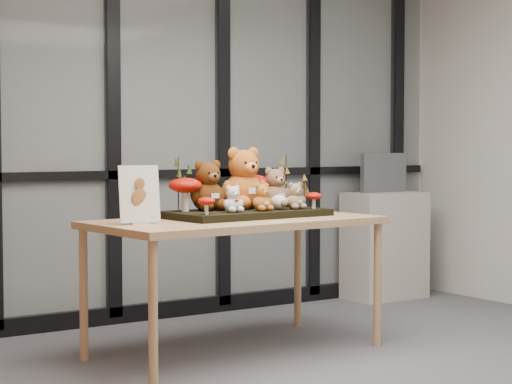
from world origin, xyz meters
TOP-DOWN VIEW (x-y plane):
  - room_shell at (0.00, 0.00)m, footprint 5.00×5.00m
  - glass_partition at (-0.00, 2.47)m, footprint 4.90×0.06m
  - display_table at (-0.22, 1.23)m, footprint 1.80×1.00m
  - diorama_tray at (-0.10, 1.31)m, footprint 1.04×0.57m
  - bear_pooh_yellow at (-0.05, 1.41)m, footprint 0.35×0.32m
  - bear_brown_medium at (-0.31, 1.41)m, footprint 0.27×0.25m
  - bear_tan_back at (0.21, 1.44)m, footprint 0.23×0.21m
  - bear_small_yellow at (-0.06, 1.19)m, footprint 0.15×0.14m
  - bear_white_bow at (-0.27, 1.19)m, footprint 0.14×0.13m
  - bear_beige_small at (0.20, 1.20)m, footprint 0.15×0.14m
  - plush_cream_hedgehog at (0.09, 1.21)m, footprint 0.08×0.08m
  - mushroom_back_left at (-0.47, 1.41)m, footprint 0.20×0.20m
  - mushroom_back_right at (0.06, 1.49)m, footprint 0.21×0.21m
  - mushroom_front_left at (-0.50, 1.11)m, footprint 0.10×0.10m
  - mushroom_front_right at (0.32, 1.17)m, footprint 0.10×0.10m
  - sprig_green_far_left at (-0.52, 1.41)m, footprint 0.05×0.05m
  - sprig_green_mid_left at (-0.41, 1.47)m, footprint 0.05×0.05m
  - sprig_dry_far_right at (0.30, 1.45)m, footprint 0.05×0.05m
  - sprig_dry_mid_right at (0.36, 1.32)m, footprint 0.05×0.05m
  - sprig_green_centre at (-0.21, 1.50)m, footprint 0.05×0.05m
  - sign_holder at (-0.88, 1.20)m, footprint 0.24×0.08m
  - label_card at (-0.14, 0.89)m, footprint 0.10×0.03m
  - cabinet at (1.86, 2.24)m, footprint 0.65×0.38m
  - monitor at (1.86, 2.26)m, footprint 0.45×0.05m

SIDE VIEW (x-z plane):
  - cabinet at x=1.86m, z-range 0.00..0.87m
  - display_table at x=-0.22m, z-range 0.34..1.16m
  - label_card at x=-0.14m, z-range 0.82..0.82m
  - diorama_tray at x=-0.10m, z-range 0.82..0.86m
  - plush_cream_hedgehog at x=0.09m, z-range 0.86..0.96m
  - mushroom_front_left at x=-0.50m, z-range 0.86..0.97m
  - mushroom_front_right at x=0.32m, z-range 0.86..0.97m
  - bear_white_bow at x=-0.27m, z-range 0.86..1.04m
  - bear_beige_small at x=0.20m, z-range 0.86..1.04m
  - bear_small_yellow at x=-0.06m, z-range 0.86..1.05m
  - sprig_green_centre at x=-0.21m, z-range 0.86..1.07m
  - sprig_dry_mid_right at x=0.36m, z-range 0.86..1.07m
  - mushroom_back_left at x=-0.47m, z-range 0.86..1.08m
  - sign_holder at x=-0.88m, z-range 0.81..1.14m
  - mushroom_back_right at x=0.06m, z-range 0.86..1.10m
  - sprig_green_mid_left at x=-0.41m, z-range 0.86..1.14m
  - bear_tan_back at x=0.21m, z-range 0.86..1.14m
  - sprig_green_far_left at x=-0.52m, z-range 0.86..1.19m
  - sprig_dry_far_right at x=0.30m, z-range 0.86..1.20m
  - bear_brown_medium at x=-0.31m, z-range 0.86..1.20m
  - monitor at x=1.86m, z-range 0.87..1.19m
  - bear_pooh_yellow at x=-0.05m, z-range 0.86..1.28m
  - glass_partition at x=0.00m, z-range 0.03..2.81m
  - room_shell at x=0.00m, z-range -0.82..4.18m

